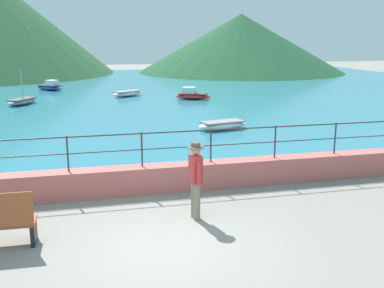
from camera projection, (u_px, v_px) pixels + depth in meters
ground_plane at (165, 245)px, 8.82m from camera, size 120.00×120.00×0.00m
promenade_wall at (143, 179)px, 11.76m from camera, size 20.00×0.56×0.70m
railing at (142, 143)px, 11.53m from camera, size 18.44×0.04×0.90m
lake_water at (101, 92)px, 33.23m from camera, size 64.00×44.32×0.06m
hill_secondary at (241, 43)px, 51.28m from camera, size 23.42×23.42×6.51m
person_walking at (196, 177)px, 9.91m from camera, size 0.38×0.57×1.75m
boat_1 at (222, 125)px, 19.56m from camera, size 2.44×1.38×0.36m
boat_2 at (192, 95)px, 29.06m from camera, size 2.46×1.83×0.76m
boat_3 at (22, 101)px, 26.71m from camera, size 1.95×2.44×2.04m
boat_4 at (127, 93)px, 30.49m from camera, size 2.42×1.99×0.36m
boat_6 at (50, 87)px, 33.94m from camera, size 2.31×2.21×0.76m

